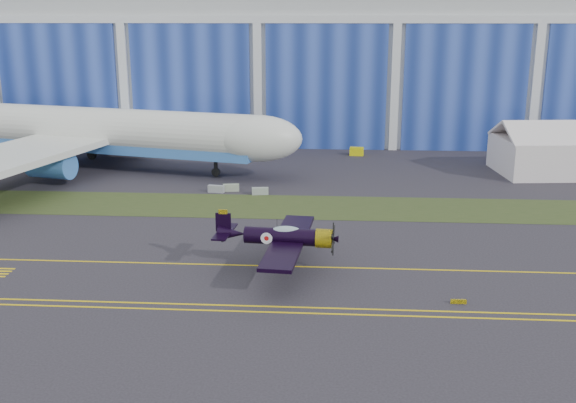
# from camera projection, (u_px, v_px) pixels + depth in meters

# --- Properties ---
(ground) EXTENTS (260.00, 260.00, 0.00)m
(ground) POSITION_uv_depth(u_px,v_px,m) (202.00, 245.00, 64.11)
(ground) COLOR #2F2B34
(ground) RESTS_ON ground
(grass_median) EXTENTS (260.00, 10.00, 0.02)m
(grass_median) POSITION_uv_depth(u_px,v_px,m) (225.00, 205.00, 77.56)
(grass_median) COLOR #475128
(grass_median) RESTS_ON ground
(hangar) EXTENTS (220.00, 45.70, 30.00)m
(hangar) POSITION_uv_depth(u_px,v_px,m) (271.00, 49.00, 129.16)
(hangar) COLOR silver
(hangar) RESTS_ON ground
(taxiway_centreline) EXTENTS (200.00, 0.20, 0.02)m
(taxiway_centreline) POSITION_uv_depth(u_px,v_px,m) (192.00, 264.00, 59.29)
(taxiway_centreline) COLOR yellow
(taxiway_centreline) RESTS_ON ground
(edge_line_near) EXTENTS (80.00, 0.20, 0.02)m
(edge_line_near) POSITION_uv_depth(u_px,v_px,m) (165.00, 309.00, 50.16)
(edge_line_near) COLOR yellow
(edge_line_near) RESTS_ON ground
(edge_line_far) EXTENTS (80.00, 0.20, 0.02)m
(edge_line_far) POSITION_uv_depth(u_px,v_px,m) (169.00, 304.00, 51.12)
(edge_line_far) COLOR yellow
(edge_line_far) RESTS_ON ground
(guard_board_right) EXTENTS (1.20, 0.15, 0.35)m
(guard_board_right) POSITION_uv_depth(u_px,v_px,m) (459.00, 302.00, 51.10)
(guard_board_right) COLOR yellow
(guard_board_right) RESTS_ON ground
(warbird) EXTENTS (13.05, 15.28, 4.24)m
(warbird) POSITION_uv_depth(u_px,v_px,m) (281.00, 236.00, 57.34)
(warbird) COLOR black
(warbird) RESTS_ON ground
(jetliner) EXTENTS (82.47, 74.65, 24.50)m
(jetliner) POSITION_uv_depth(u_px,v_px,m) (86.00, 81.00, 94.15)
(jetliner) COLOR silver
(jetliner) RESTS_ON ground
(tent) EXTENTS (17.08, 13.24, 7.44)m
(tent) POSITION_uv_depth(u_px,v_px,m) (558.00, 147.00, 92.63)
(tent) COLOR white
(tent) RESTS_ON ground
(shipping_container) EXTENTS (6.21, 2.73, 2.64)m
(shipping_container) POSITION_uv_depth(u_px,v_px,m) (173.00, 144.00, 107.53)
(shipping_container) COLOR silver
(shipping_container) RESTS_ON ground
(tug) EXTENTS (2.25, 1.53, 1.24)m
(tug) POSITION_uv_depth(u_px,v_px,m) (357.00, 151.00, 105.39)
(tug) COLOR #D8D209
(tug) RESTS_ON ground
(barrier_a) EXTENTS (2.07, 0.92, 0.90)m
(barrier_a) POSITION_uv_depth(u_px,v_px,m) (216.00, 189.00, 83.22)
(barrier_a) COLOR gray
(barrier_a) RESTS_ON ground
(barrier_b) EXTENTS (2.07, 0.92, 0.90)m
(barrier_b) POSITION_uv_depth(u_px,v_px,m) (231.00, 188.00, 83.85)
(barrier_b) COLOR gray
(barrier_b) RESTS_ON ground
(barrier_c) EXTENTS (2.06, 0.86, 0.90)m
(barrier_c) POSITION_uv_depth(u_px,v_px,m) (260.00, 191.00, 82.18)
(barrier_c) COLOR gray
(barrier_c) RESTS_ON ground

